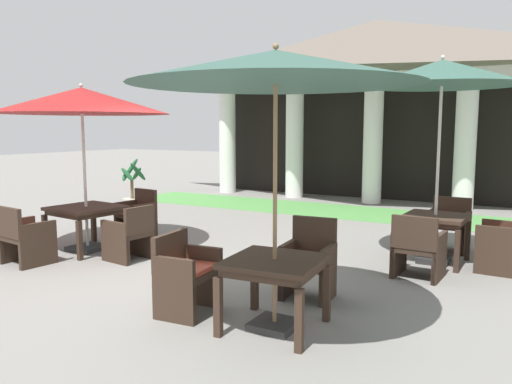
{
  "coord_description": "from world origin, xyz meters",
  "views": [
    {
      "loc": [
        3.86,
        -4.97,
        1.96
      ],
      "look_at": [
        0.09,
        1.7,
        0.99
      ],
      "focal_mm": 35.68,
      "sensor_mm": 36.0,
      "label": 1
    }
  ],
  "objects_px": {
    "patio_table_mid_left": "(86,212)",
    "patio_chair_mid_right_north": "(309,263)",
    "patio_chair_mid_left_south": "(25,237)",
    "patio_umbrella_mid_left": "(82,102)",
    "patio_table_mid_right": "(275,269)",
    "patio_table_near_foreground": "(435,222)",
    "potted_palm_left_edge": "(132,197)",
    "patio_chair_near_foreground_north": "(448,225)",
    "patio_chair_mid_left_east": "(130,235)",
    "patio_chair_near_foreground_east": "(504,242)",
    "patio_umbrella_near_foreground": "(442,75)",
    "patio_chair_mid_left_north": "(137,216)",
    "patio_chair_near_foreground_south": "(418,249)",
    "patio_chair_mid_right_west": "(186,274)",
    "patio_umbrella_mid_right": "(276,69)"
  },
  "relations": [
    {
      "from": "patio_table_mid_left",
      "to": "patio_chair_mid_right_north",
      "type": "distance_m",
      "value": 4.04
    },
    {
      "from": "patio_table_mid_left",
      "to": "patio_chair_mid_left_south",
      "type": "distance_m",
      "value": 1.07
    },
    {
      "from": "patio_umbrella_mid_left",
      "to": "patio_chair_mid_right_north",
      "type": "bearing_deg",
      "value": -5.12
    },
    {
      "from": "patio_table_mid_right",
      "to": "patio_table_near_foreground",
      "type": "bearing_deg",
      "value": 74.97
    },
    {
      "from": "patio_table_near_foreground",
      "to": "potted_palm_left_edge",
      "type": "relative_size",
      "value": 0.7
    },
    {
      "from": "patio_table_near_foreground",
      "to": "patio_chair_mid_right_north",
      "type": "bearing_deg",
      "value": -112.85
    },
    {
      "from": "patio_chair_near_foreground_north",
      "to": "patio_chair_mid_left_east",
      "type": "distance_m",
      "value": 5.01
    },
    {
      "from": "patio_chair_near_foreground_east",
      "to": "patio_table_mid_right",
      "type": "height_order",
      "value": "patio_chair_near_foreground_east"
    },
    {
      "from": "patio_table_near_foreground",
      "to": "patio_chair_near_foreground_north",
      "type": "relative_size",
      "value": 1.06
    },
    {
      "from": "patio_chair_near_foreground_east",
      "to": "potted_palm_left_edge",
      "type": "distance_m",
      "value": 7.98
    },
    {
      "from": "patio_umbrella_near_foreground",
      "to": "patio_chair_near_foreground_east",
      "type": "bearing_deg",
      "value": -2.9
    },
    {
      "from": "patio_umbrella_near_foreground",
      "to": "patio_chair_mid_left_south",
      "type": "height_order",
      "value": "patio_umbrella_near_foreground"
    },
    {
      "from": "patio_chair_mid_left_north",
      "to": "potted_palm_left_edge",
      "type": "relative_size",
      "value": 0.69
    },
    {
      "from": "patio_chair_near_foreground_south",
      "to": "patio_table_mid_right",
      "type": "relative_size",
      "value": 0.9
    },
    {
      "from": "patio_chair_mid_right_west",
      "to": "patio_umbrella_mid_left",
      "type": "bearing_deg",
      "value": -119.86
    },
    {
      "from": "patio_chair_near_foreground_east",
      "to": "patio_table_mid_right",
      "type": "bearing_deg",
      "value": 154.22
    },
    {
      "from": "patio_umbrella_mid_left",
      "to": "patio_chair_near_foreground_east",
      "type": "bearing_deg",
      "value": 17.96
    },
    {
      "from": "patio_chair_near_foreground_south",
      "to": "patio_chair_mid_left_south",
      "type": "distance_m",
      "value": 5.49
    },
    {
      "from": "patio_chair_near_foreground_north",
      "to": "patio_umbrella_mid_left",
      "type": "bearing_deg",
      "value": 32.49
    },
    {
      "from": "patio_chair_near_foreground_east",
      "to": "patio_chair_mid_left_east",
      "type": "xyz_separation_m",
      "value": [
        -4.88,
        -2.04,
        -0.03
      ]
    },
    {
      "from": "patio_table_near_foreground",
      "to": "patio_chair_near_foreground_east",
      "type": "distance_m",
      "value": 0.93
    },
    {
      "from": "patio_chair_near_foreground_south",
      "to": "patio_chair_mid_left_south",
      "type": "xyz_separation_m",
      "value": [
        -5.08,
        -2.09,
        0.01
      ]
    },
    {
      "from": "patio_table_mid_right",
      "to": "potted_palm_left_edge",
      "type": "distance_m",
      "value": 7.59
    },
    {
      "from": "patio_chair_near_foreground_north",
      "to": "patio_table_mid_left",
      "type": "relative_size",
      "value": 0.77
    },
    {
      "from": "patio_table_mid_left",
      "to": "patio_umbrella_mid_left",
      "type": "relative_size",
      "value": 0.4
    },
    {
      "from": "patio_chair_near_foreground_south",
      "to": "patio_chair_near_foreground_north",
      "type": "relative_size",
      "value": 1.02
    },
    {
      "from": "patio_chair_mid_left_south",
      "to": "patio_table_mid_right",
      "type": "bearing_deg",
      "value": 2.17
    },
    {
      "from": "patio_chair_near_foreground_east",
      "to": "patio_chair_mid_left_east",
      "type": "height_order",
      "value": "patio_chair_near_foreground_east"
    },
    {
      "from": "patio_umbrella_mid_right",
      "to": "patio_chair_mid_left_east",
      "type": "bearing_deg",
      "value": 157.73
    },
    {
      "from": "patio_chair_near_foreground_north",
      "to": "patio_chair_near_foreground_east",
      "type": "xyz_separation_m",
      "value": [
        0.86,
        -0.95,
        0.01
      ]
    },
    {
      "from": "patio_chair_mid_left_north",
      "to": "patio_chair_mid_left_south",
      "type": "bearing_deg",
      "value": 90.0
    },
    {
      "from": "patio_umbrella_mid_right",
      "to": "patio_table_mid_right",
      "type": "bearing_deg",
      "value": 135.0
    },
    {
      "from": "patio_chair_near_foreground_north",
      "to": "patio_table_mid_left",
      "type": "height_order",
      "value": "patio_chair_near_foreground_north"
    },
    {
      "from": "patio_table_mid_left",
      "to": "patio_chair_mid_left_north",
      "type": "bearing_deg",
      "value": 83.14
    },
    {
      "from": "patio_table_mid_left",
      "to": "patio_table_mid_right",
      "type": "bearing_deg",
      "value": -18.61
    },
    {
      "from": "patio_umbrella_near_foreground",
      "to": "patio_table_mid_right",
      "type": "relative_size",
      "value": 3.14
    },
    {
      "from": "patio_chair_mid_left_south",
      "to": "patio_umbrella_mid_right",
      "type": "relative_size",
      "value": 0.31
    },
    {
      "from": "patio_chair_near_foreground_north",
      "to": "patio_umbrella_near_foreground",
      "type": "bearing_deg",
      "value": 90.0
    },
    {
      "from": "patio_chair_mid_left_south",
      "to": "patio_chair_mid_right_north",
      "type": "distance_m",
      "value": 4.2
    },
    {
      "from": "patio_chair_near_foreground_east",
      "to": "patio_table_mid_left",
      "type": "relative_size",
      "value": 0.8
    },
    {
      "from": "patio_chair_mid_left_south",
      "to": "potted_palm_left_edge",
      "type": "bearing_deg",
      "value": 120.68
    },
    {
      "from": "patio_table_mid_right",
      "to": "patio_chair_near_foreground_east",
      "type": "bearing_deg",
      "value": 61.32
    },
    {
      "from": "patio_chair_mid_right_west",
      "to": "patio_chair_mid_left_north",
      "type": "bearing_deg",
      "value": -134.57
    },
    {
      "from": "patio_chair_near_foreground_north",
      "to": "patio_chair_mid_left_east",
      "type": "relative_size",
      "value": 1.01
    },
    {
      "from": "patio_table_near_foreground",
      "to": "patio_chair_mid_left_north",
      "type": "relative_size",
      "value": 1.02
    },
    {
      "from": "patio_chair_mid_left_east",
      "to": "patio_table_mid_right",
      "type": "distance_m",
      "value": 3.33
    },
    {
      "from": "patio_umbrella_near_foreground",
      "to": "patio_chair_near_foreground_south",
      "type": "height_order",
      "value": "patio_umbrella_near_foreground"
    },
    {
      "from": "patio_chair_near_foreground_south",
      "to": "patio_chair_near_foreground_north",
      "type": "height_order",
      "value": "patio_chair_near_foreground_south"
    },
    {
      "from": "patio_chair_mid_left_east",
      "to": "patio_chair_mid_left_north",
      "type": "height_order",
      "value": "patio_chair_mid_left_north"
    },
    {
      "from": "patio_chair_near_foreground_south",
      "to": "patio_chair_mid_left_east",
      "type": "height_order",
      "value": "patio_chair_near_foreground_south"
    }
  ]
}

